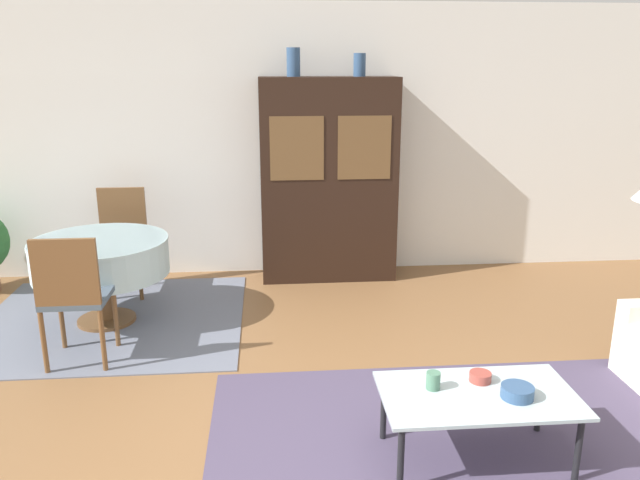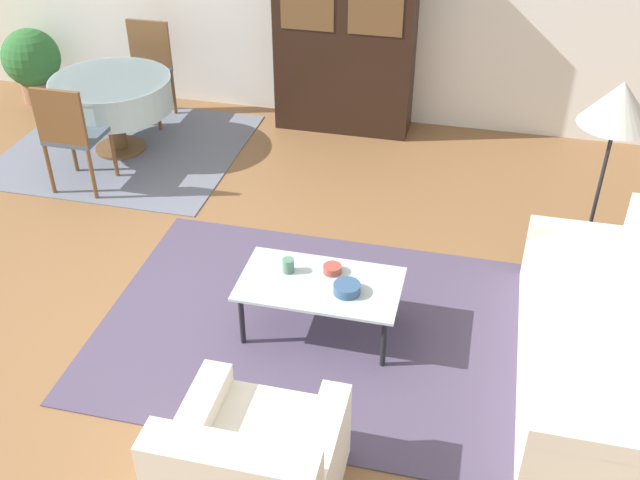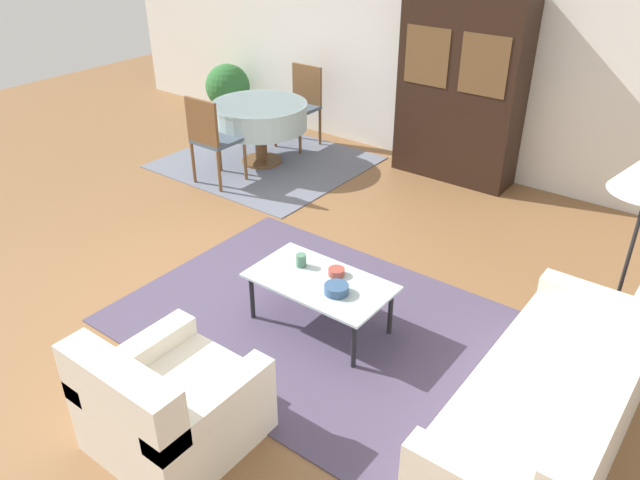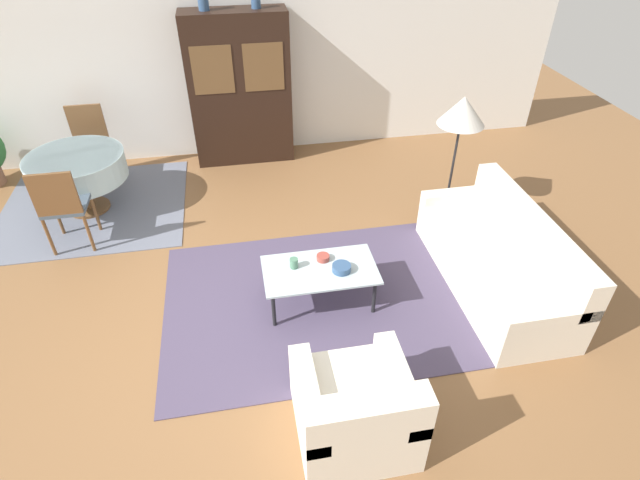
{
  "view_description": "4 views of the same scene",
  "coord_description": "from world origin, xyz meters",
  "px_view_note": "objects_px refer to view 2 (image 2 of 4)",
  "views": [
    {
      "loc": [
        -0.16,
        -2.72,
        2.14
      ],
      "look_at": [
        0.2,
        1.4,
        0.95
      ],
      "focal_mm": 35.0,
      "sensor_mm": 36.0,
      "label": 1
    },
    {
      "loc": [
        1.85,
        -3.55,
        3.39
      ],
      "look_at": [
        0.96,
        0.2,
        0.75
      ],
      "focal_mm": 42.0,
      "sensor_mm": 36.0,
      "label": 2
    },
    {
      "loc": [
        3.25,
        -2.82,
        2.91
      ],
      "look_at": [
        0.96,
        0.2,
        0.75
      ],
      "focal_mm": 35.0,
      "sensor_mm": 36.0,
      "label": 3
    },
    {
      "loc": [
        0.31,
        -3.27,
        3.4
      ],
      "look_at": [
        0.96,
        0.2,
        0.75
      ],
      "focal_mm": 28.0,
      "sensor_mm": 36.0,
      "label": 4
    }
  ],
  "objects_px": {
    "dining_chair_far": "(147,65)",
    "potted_plant": "(32,61)",
    "dining_chair_near": "(70,131)",
    "bowl_small": "(332,269)",
    "coffee_table": "(320,287)",
    "display_cabinet": "(345,30)",
    "dining_table": "(112,94)",
    "bowl": "(347,288)",
    "couch": "(603,346)",
    "floor_lamp": "(619,108)",
    "armchair": "(252,472)",
    "cup": "(288,265)"
  },
  "relations": [
    {
      "from": "bowl",
      "to": "coffee_table",
      "type": "bearing_deg",
      "value": 162.71
    },
    {
      "from": "dining_chair_near",
      "to": "cup",
      "type": "bearing_deg",
      "value": -29.48
    },
    {
      "from": "coffee_table",
      "to": "cup",
      "type": "xyz_separation_m",
      "value": [
        -0.23,
        0.07,
        0.09
      ]
    },
    {
      "from": "dining_chair_far",
      "to": "cup",
      "type": "relative_size",
      "value": 10.02
    },
    {
      "from": "dining_chair_far",
      "to": "couch",
      "type": "bearing_deg",
      "value": 145.32
    },
    {
      "from": "couch",
      "to": "bowl_small",
      "type": "height_order",
      "value": "couch"
    },
    {
      "from": "dining_chair_far",
      "to": "coffee_table",
      "type": "bearing_deg",
      "value": 130.7
    },
    {
      "from": "display_cabinet",
      "to": "dining_chair_near",
      "type": "xyz_separation_m",
      "value": [
        -1.99,
        -1.81,
        -0.43
      ]
    },
    {
      "from": "coffee_table",
      "to": "display_cabinet",
      "type": "bearing_deg",
      "value": 99.05
    },
    {
      "from": "dining_table",
      "to": "dining_chair_near",
      "type": "relative_size",
      "value": 1.13
    },
    {
      "from": "display_cabinet",
      "to": "dining_chair_near",
      "type": "height_order",
      "value": "display_cabinet"
    },
    {
      "from": "dining_chair_near",
      "to": "potted_plant",
      "type": "distance_m",
      "value": 2.16
    },
    {
      "from": "dining_chair_near",
      "to": "potted_plant",
      "type": "height_order",
      "value": "dining_chair_near"
    },
    {
      "from": "cup",
      "to": "bowl",
      "type": "height_order",
      "value": "cup"
    },
    {
      "from": "coffee_table",
      "to": "cup",
      "type": "relative_size",
      "value": 10.8
    },
    {
      "from": "armchair",
      "to": "display_cabinet",
      "type": "xyz_separation_m",
      "value": [
        -0.49,
        4.6,
        0.71
      ]
    },
    {
      "from": "armchair",
      "to": "display_cabinet",
      "type": "bearing_deg",
      "value": 96.14
    },
    {
      "from": "dining_chair_far",
      "to": "potted_plant",
      "type": "bearing_deg",
      "value": -4.09
    },
    {
      "from": "display_cabinet",
      "to": "dining_chair_far",
      "type": "distance_m",
      "value": 2.06
    },
    {
      "from": "coffee_table",
      "to": "dining_chair_near",
      "type": "xyz_separation_m",
      "value": [
        -2.5,
        1.35,
        0.19
      ]
    },
    {
      "from": "dining_chair_near",
      "to": "bowl_small",
      "type": "distance_m",
      "value": 2.83
    },
    {
      "from": "dining_table",
      "to": "display_cabinet",
      "type": "bearing_deg",
      "value": 27.41
    },
    {
      "from": "floor_lamp",
      "to": "potted_plant",
      "type": "bearing_deg",
      "value": 162.47
    },
    {
      "from": "bowl_small",
      "to": "dining_chair_near",
      "type": "bearing_deg",
      "value": 154.42
    },
    {
      "from": "bowl_small",
      "to": "armchair",
      "type": "bearing_deg",
      "value": -92.25
    },
    {
      "from": "coffee_table",
      "to": "display_cabinet",
      "type": "relative_size",
      "value": 0.53
    },
    {
      "from": "couch",
      "to": "display_cabinet",
      "type": "bearing_deg",
      "value": 35.37
    },
    {
      "from": "coffee_table",
      "to": "armchair",
      "type": "bearing_deg",
      "value": -90.35
    },
    {
      "from": "dining_chair_far",
      "to": "dining_table",
      "type": "bearing_deg",
      "value": 90.0
    },
    {
      "from": "dining_table",
      "to": "dining_chair_far",
      "type": "relative_size",
      "value": 1.13
    },
    {
      "from": "dining_chair_near",
      "to": "bowl_small",
      "type": "bearing_deg",
      "value": -25.58
    },
    {
      "from": "floor_lamp",
      "to": "dining_table",
      "type": "bearing_deg",
      "value": 167.95
    },
    {
      "from": "couch",
      "to": "bowl",
      "type": "distance_m",
      "value": 1.6
    },
    {
      "from": "armchair",
      "to": "dining_chair_far",
      "type": "height_order",
      "value": "dining_chair_far"
    },
    {
      "from": "dining_chair_near",
      "to": "bowl_small",
      "type": "xyz_separation_m",
      "value": [
        2.55,
        -1.22,
        -0.13
      ]
    },
    {
      "from": "dining_chair_far",
      "to": "floor_lamp",
      "type": "xyz_separation_m",
      "value": [
        4.26,
        -1.69,
        0.72
      ]
    },
    {
      "from": "couch",
      "to": "coffee_table",
      "type": "distance_m",
      "value": 1.78
    },
    {
      "from": "armchair",
      "to": "dining_chair_near",
      "type": "distance_m",
      "value": 3.75
    },
    {
      "from": "display_cabinet",
      "to": "dining_chair_far",
      "type": "height_order",
      "value": "display_cabinet"
    },
    {
      "from": "display_cabinet",
      "to": "potted_plant",
      "type": "height_order",
      "value": "display_cabinet"
    },
    {
      "from": "dining_table",
      "to": "bowl",
      "type": "distance_m",
      "value": 3.47
    },
    {
      "from": "bowl",
      "to": "couch",
      "type": "bearing_deg",
      "value": 0.07
    },
    {
      "from": "armchair",
      "to": "potted_plant",
      "type": "distance_m",
      "value": 5.9
    },
    {
      "from": "couch",
      "to": "floor_lamp",
      "type": "bearing_deg",
      "value": 0.69
    },
    {
      "from": "dining_chair_near",
      "to": "bowl",
      "type": "xyz_separation_m",
      "value": [
        2.69,
        -1.41,
        -0.12
      ]
    },
    {
      "from": "bowl_small",
      "to": "dining_chair_far",
      "type": "bearing_deg",
      "value": 132.6
    },
    {
      "from": "display_cabinet",
      "to": "floor_lamp",
      "type": "distance_m",
      "value": 3.0
    },
    {
      "from": "dining_chair_near",
      "to": "bowl",
      "type": "relative_size",
      "value": 5.62
    },
    {
      "from": "couch",
      "to": "potted_plant",
      "type": "bearing_deg",
      "value": 61.63
    },
    {
      "from": "armchair",
      "to": "cup",
      "type": "xyz_separation_m",
      "value": [
        -0.22,
        1.51,
        0.17
      ]
    }
  ]
}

